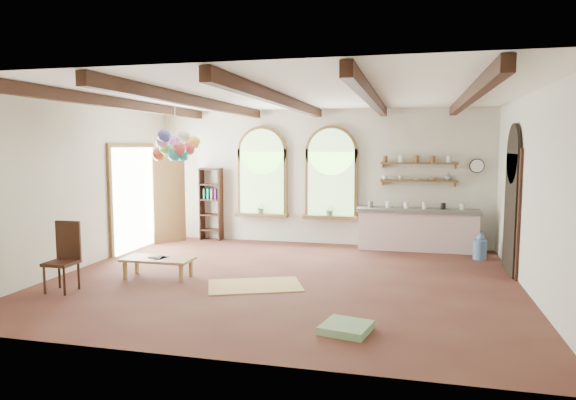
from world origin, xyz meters
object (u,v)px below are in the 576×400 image
(coffee_table, at_px, (158,260))
(balloon_cluster, at_px, (176,146))
(kitchen_counter, at_px, (417,229))
(side_chair, at_px, (63,271))

(coffee_table, xyz_separation_m, balloon_cluster, (-0.20, 1.22, 2.02))
(kitchen_counter, xyz_separation_m, side_chair, (-5.58, -4.77, -0.15))
(side_chair, distance_m, balloon_cluster, 3.23)
(kitchen_counter, bearing_deg, coffee_table, -141.20)
(balloon_cluster, bearing_deg, coffee_table, -80.48)
(kitchen_counter, relative_size, coffee_table, 2.14)
(side_chair, bearing_deg, kitchen_counter, 40.51)
(coffee_table, bearing_deg, balloon_cluster, 99.52)
(side_chair, bearing_deg, coffee_table, 46.80)
(kitchen_counter, bearing_deg, balloon_cluster, -153.01)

